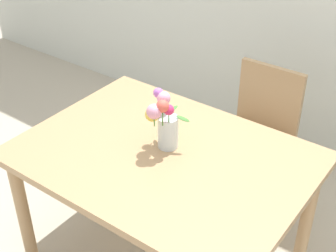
# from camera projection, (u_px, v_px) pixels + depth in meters

# --- Properties ---
(dining_table) EXTENTS (1.41, 1.04, 0.77)m
(dining_table) POSITION_uv_depth(u_px,v_px,m) (164.00, 169.00, 2.41)
(dining_table) COLOR tan
(dining_table) RESTS_ON ground_plane
(chair_far) EXTENTS (0.42, 0.42, 0.90)m
(chair_far) POSITION_uv_depth(u_px,v_px,m) (259.00, 127.00, 3.03)
(chair_far) COLOR tan
(chair_far) RESTS_ON ground_plane
(flower_vase) EXTENTS (0.21, 0.24, 0.30)m
(flower_vase) POSITION_uv_depth(u_px,v_px,m) (164.00, 120.00, 2.32)
(flower_vase) COLOR silver
(flower_vase) RESTS_ON dining_table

